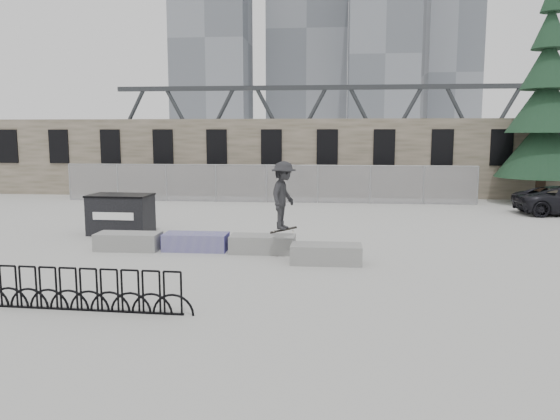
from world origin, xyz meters
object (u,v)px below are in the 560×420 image
object	(u,v)px
planter_offset	(326,253)
spruce_tree	(545,114)
planter_center_left	(196,241)
dumpster	(121,214)
planter_center_right	(263,243)
planter_far_left	(128,241)
bike_rack	(79,290)
skateboarder	(283,195)

from	to	relation	value
planter_offset	spruce_tree	distance (m)	18.65
planter_center_left	planter_offset	size ratio (longest dim) A/B	1.00
dumpster	spruce_tree	world-z (taller)	spruce_tree
planter_center_right	planter_center_left	bearing A→B (deg)	176.47
spruce_tree	planter_center_left	bearing A→B (deg)	-139.11
planter_far_left	planter_center_right	xyz separation A→B (m)	(4.30, 0.00, 0.00)
bike_rack	skateboarder	distance (m)	6.60
dumpster	bike_rack	xyz separation A→B (m)	(2.50, -8.58, -0.30)
planter_center_left	spruce_tree	world-z (taller)	spruce_tree
planter_far_left	skateboarder	distance (m)	5.30
planter_center_right	dumpster	world-z (taller)	dumpster
planter_center_left	spruce_tree	bearing A→B (deg)	40.89
planter_far_left	bike_rack	xyz separation A→B (m)	(1.22, -5.92, 0.15)
planter_far_left	bike_rack	size ratio (longest dim) A/B	0.41
spruce_tree	skateboarder	world-z (taller)	spruce_tree
planter_offset	bike_rack	size ratio (longest dim) A/B	0.41
planter_center_left	dumpster	distance (m)	4.29
planter_far_left	planter_offset	xyz separation A→B (m)	(6.27, -1.22, 0.00)
bike_rack	spruce_tree	xyz separation A→B (m)	(16.04, 19.13, 4.20)
planter_center_left	skateboarder	world-z (taller)	skateboarder
planter_center_left	dumpster	world-z (taller)	dumpster
planter_far_left	planter_offset	world-z (taller)	same
spruce_tree	bike_rack	bearing A→B (deg)	-129.98
planter_offset	skateboarder	bearing A→B (deg)	158.28
planter_center_right	spruce_tree	distance (m)	19.01
planter_center_left	bike_rack	bearing A→B (deg)	-98.81
bike_rack	skateboarder	world-z (taller)	skateboarder
planter_center_right	skateboarder	xyz separation A→B (m)	(0.71, -0.71, 1.58)
planter_center_right	bike_rack	distance (m)	6.68
planter_far_left	planter_center_right	size ratio (longest dim) A/B	1.00
planter_offset	bike_rack	bearing A→B (deg)	-137.06
planter_far_left	planter_offset	distance (m)	6.39
dumpster	bike_rack	world-z (taller)	dumpster
planter_center_right	planter_offset	size ratio (longest dim) A/B	1.00
planter_far_left	dumpster	xyz separation A→B (m)	(-1.28, 2.66, 0.44)
bike_rack	planter_far_left	bearing A→B (deg)	101.62
planter_center_right	planter_offset	xyz separation A→B (m)	(1.98, -1.22, 0.00)
planter_offset	spruce_tree	world-z (taller)	spruce_tree
planter_center_left	skateboarder	xyz separation A→B (m)	(2.85, -0.85, 1.58)
planter_offset	skateboarder	world-z (taller)	skateboarder
dumpster	spruce_tree	bearing A→B (deg)	31.62
spruce_tree	planter_far_left	bearing A→B (deg)	-142.57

